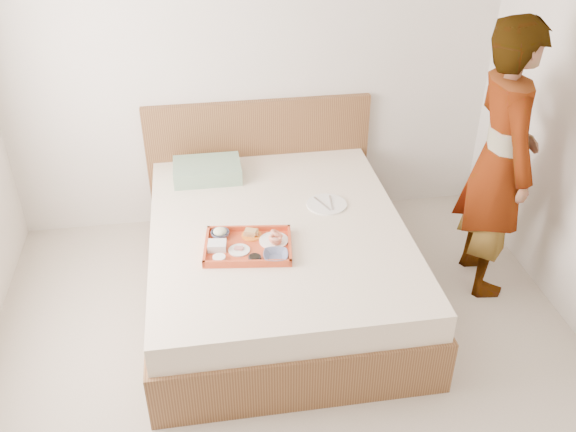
# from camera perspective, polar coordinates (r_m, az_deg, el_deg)

# --- Properties ---
(ground) EXTENTS (3.50, 4.00, 0.01)m
(ground) POSITION_cam_1_polar(r_m,az_deg,el_deg) (3.44, 1.20, -17.47)
(ground) COLOR #BBAF9E
(ground) RESTS_ON ground
(wall_back) EXTENTS (3.50, 0.01, 2.60)m
(wall_back) POSITION_cam_1_polar(r_m,az_deg,el_deg) (4.40, -3.29, 14.85)
(wall_back) COLOR silver
(wall_back) RESTS_ON ground
(bed) EXTENTS (1.65, 2.00, 0.53)m
(bed) POSITION_cam_1_polar(r_m,az_deg,el_deg) (3.98, -0.94, -3.97)
(bed) COLOR brown
(bed) RESTS_ON ground
(headboard) EXTENTS (1.65, 0.06, 0.95)m
(headboard) POSITION_cam_1_polar(r_m,az_deg,el_deg) (4.69, -2.66, 5.11)
(headboard) COLOR brown
(headboard) RESTS_ON ground
(pillow) EXTENTS (0.46, 0.31, 0.11)m
(pillow) POSITION_cam_1_polar(r_m,az_deg,el_deg) (4.35, -7.42, 4.17)
(pillow) COLOR gray
(pillow) RESTS_ON bed
(tray) EXTENTS (0.54, 0.42, 0.05)m
(tray) POSITION_cam_1_polar(r_m,az_deg,el_deg) (3.61, -3.68, -2.74)
(tray) COLOR #CE5728
(tray) RESTS_ON bed
(prawn_plate) EXTENTS (0.19, 0.19, 0.01)m
(prawn_plate) POSITION_cam_1_polar(r_m,az_deg,el_deg) (3.65, -1.31, -2.26)
(prawn_plate) COLOR white
(prawn_plate) RESTS_ON tray
(navy_bowl_big) EXTENTS (0.16, 0.16, 0.03)m
(navy_bowl_big) POSITION_cam_1_polar(r_m,az_deg,el_deg) (3.51, -1.13, -3.67)
(navy_bowl_big) COLOR #181F48
(navy_bowl_big) RESTS_ON tray
(sauce_dish) EXTENTS (0.08, 0.08, 0.03)m
(sauce_dish) POSITION_cam_1_polar(r_m,az_deg,el_deg) (3.50, -3.07, -3.92)
(sauce_dish) COLOR black
(sauce_dish) RESTS_ON tray
(meat_plate) EXTENTS (0.14, 0.14, 0.01)m
(meat_plate) POSITION_cam_1_polar(r_m,az_deg,el_deg) (3.58, -4.49, -3.15)
(meat_plate) COLOR white
(meat_plate) RESTS_ON tray
(bread_plate) EXTENTS (0.14, 0.14, 0.01)m
(bread_plate) POSITION_cam_1_polar(r_m,az_deg,el_deg) (3.70, -3.35, -1.78)
(bread_plate) COLOR orange
(bread_plate) RESTS_ON tray
(salad_bowl) EXTENTS (0.12, 0.12, 0.03)m
(salad_bowl) POSITION_cam_1_polar(r_m,az_deg,el_deg) (3.71, -6.24, -1.66)
(salad_bowl) COLOR #181F48
(salad_bowl) RESTS_ON tray
(plastic_tub) EXTENTS (0.11, 0.10, 0.05)m
(plastic_tub) POSITION_cam_1_polar(r_m,az_deg,el_deg) (3.60, -6.52, -2.73)
(plastic_tub) COLOR silver
(plastic_tub) RESTS_ON tray
(cheese_round) EXTENTS (0.08, 0.08, 0.03)m
(cheese_round) POSITION_cam_1_polar(r_m,az_deg,el_deg) (3.52, -6.33, -3.88)
(cheese_round) COLOR white
(cheese_round) RESTS_ON tray
(dinner_plate) EXTENTS (0.28, 0.28, 0.01)m
(dinner_plate) POSITION_cam_1_polar(r_m,az_deg,el_deg) (4.03, 3.56, 1.08)
(dinner_plate) COLOR white
(dinner_plate) RESTS_ON bed
(person) EXTENTS (0.47, 0.68, 1.77)m
(person) POSITION_cam_1_polar(r_m,az_deg,el_deg) (4.00, 18.87, 4.76)
(person) COLOR white
(person) RESTS_ON ground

